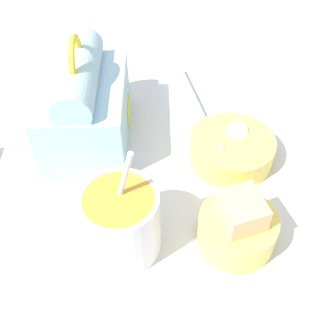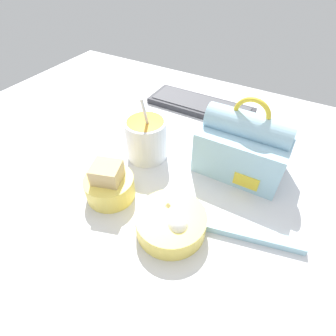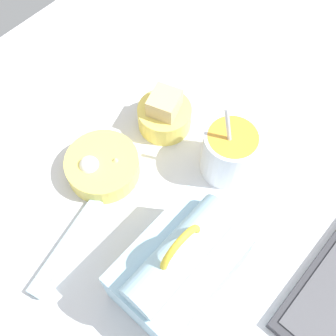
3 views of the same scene
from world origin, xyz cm
name	(u,v)px [view 2 (image 2 of 3)]	position (x,y,z in cm)	size (l,w,h in cm)	color
desk_surface	(156,177)	(0.00, 0.00, 1.00)	(140.00, 110.00, 2.00)	silver
keyboard	(200,105)	(-3.43, 32.88, 3.02)	(33.24, 11.74, 2.10)	#2D2D33
lunch_bag	(244,146)	(16.43, 11.74, 8.83)	(19.59, 13.47, 18.94)	#9EC6DB
soup_cup	(146,138)	(-5.54, 4.74, 7.39)	(10.02, 10.02, 17.25)	silver
bento_bowl_sandwich	(109,185)	(-5.15, -10.52, 5.26)	(10.55, 10.55, 8.73)	#EFD65B
bento_bowl_snacks	(171,222)	(10.59, -11.72, 4.30)	(13.57, 13.57, 5.81)	#EFD65B
chopstick_case	(253,235)	(25.07, -5.78, 2.80)	(18.98, 6.58, 1.60)	#99C6D6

